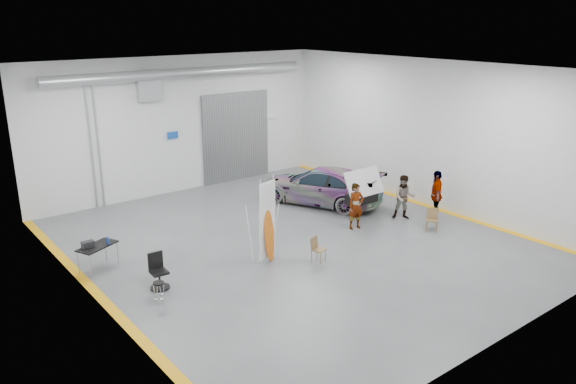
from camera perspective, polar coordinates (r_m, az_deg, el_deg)
ground at (r=19.80m, az=0.61°, el=-5.11°), size 16.00×16.00×0.00m
room_shell at (r=20.51m, az=-2.74°, el=7.55°), size 14.02×16.18×6.01m
sedan_car at (r=23.68m, az=3.29°, el=0.65°), size 4.11×5.69×1.53m
person_a at (r=20.91m, az=6.91°, el=-1.43°), size 0.71×0.54×1.75m
person_b at (r=22.22m, az=11.72°, el=-0.52°), size 1.08×1.06×1.76m
person_c at (r=22.45m, az=14.81°, el=-0.29°), size 1.15×1.12×1.96m
surfboard_display at (r=17.87m, az=-2.16°, el=-3.70°), size 0.78×0.38×2.84m
folding_chair_near at (r=18.22m, az=3.11°, el=-6.33°), size 0.48×0.51×0.82m
folding_chair_far at (r=21.32m, az=14.38°, el=-3.22°), size 0.56×0.65×0.86m
shop_stool at (r=16.08m, az=-12.95°, el=-9.94°), size 0.32×0.32×0.63m
work_table at (r=18.47m, az=-19.03°, el=-5.21°), size 1.39×1.08×1.01m
office_chair at (r=16.87m, az=-13.06°, el=-8.04°), size 0.56×0.56×1.06m
trunk_lid at (r=21.80m, az=7.45°, el=1.19°), size 1.78×1.08×0.04m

